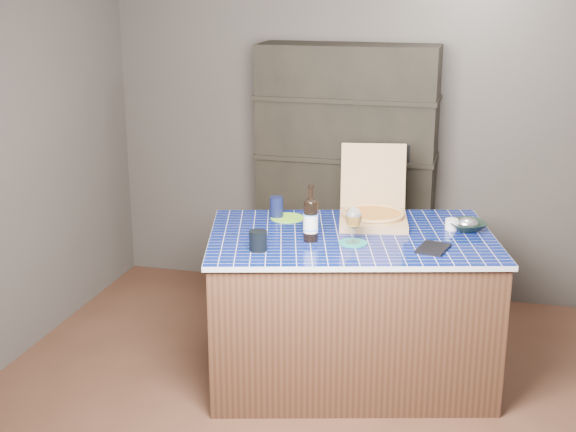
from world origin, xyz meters
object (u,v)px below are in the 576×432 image
(pizza_box, at_px, (373,213))
(bowl, at_px, (467,226))
(wine_glass, at_px, (354,219))
(dvd_case, at_px, (433,248))
(kitchen_island, at_px, (350,307))
(mead_bottle, at_px, (311,219))

(pizza_box, bearing_deg, bowl, -10.35)
(pizza_box, xyz_separation_m, bowl, (0.53, -0.00, -0.03))
(wine_glass, xyz_separation_m, dvd_case, (0.42, 0.01, -0.13))
(wine_glass, distance_m, dvd_case, 0.44)
(wine_glass, bearing_deg, kitchen_island, 102.67)
(pizza_box, distance_m, bowl, 0.53)
(kitchen_island, bearing_deg, wine_glass, -92.20)
(pizza_box, height_order, bowl, pizza_box)
(wine_glass, height_order, dvd_case, wine_glass)
(dvd_case, relative_size, bowl, 0.96)
(kitchen_island, distance_m, dvd_case, 0.65)
(bowl, bearing_deg, mead_bottle, -153.43)
(mead_bottle, relative_size, dvd_case, 1.58)
(mead_bottle, distance_m, wine_glass, 0.23)
(pizza_box, xyz_separation_m, wine_glass, (-0.05, -0.40, 0.08))
(kitchen_island, relative_size, dvd_case, 8.97)
(kitchen_island, distance_m, wine_glass, 0.59)
(dvd_case, bearing_deg, bowl, 80.97)
(kitchen_island, xyz_separation_m, dvd_case, (0.46, -0.13, 0.44))
(mead_bottle, relative_size, wine_glass, 1.57)
(bowl, bearing_deg, pizza_box, 179.65)
(kitchen_island, distance_m, mead_bottle, 0.60)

